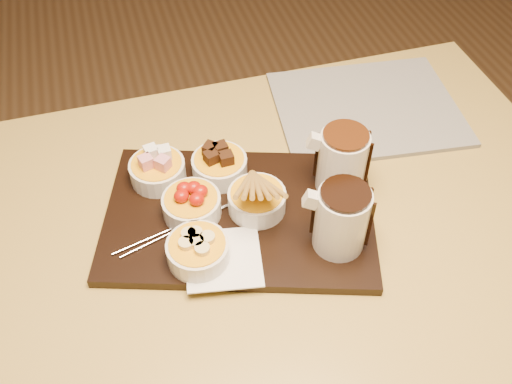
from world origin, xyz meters
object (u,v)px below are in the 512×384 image
object	(u,v)px
bowl_strawberries	(192,206)
pitcher_dark_chocolate	(341,220)
pitcher_milk_chocolate	(342,162)
serving_board	(239,215)
dining_table	(262,253)
newspaper	(367,108)

from	to	relation	value
bowl_strawberries	pitcher_dark_chocolate	world-z (taller)	pitcher_dark_chocolate
pitcher_milk_chocolate	bowl_strawberries	bearing A→B (deg)	-163.61
serving_board	pitcher_milk_chocolate	size ratio (longest dim) A/B	3.96
bowl_strawberries	pitcher_dark_chocolate	size ratio (longest dim) A/B	0.86
serving_board	bowl_strawberries	world-z (taller)	bowl_strawberries
pitcher_milk_chocolate	dining_table	bearing A→B (deg)	-152.50
serving_board	pitcher_milk_chocolate	world-z (taller)	pitcher_milk_chocolate
pitcher_milk_chocolate	newspaper	distance (m)	0.25
dining_table	serving_board	size ratio (longest dim) A/B	2.61
bowl_strawberries	dining_table	bearing A→B (deg)	-15.84
serving_board	bowl_strawberries	xyz separation A→B (m)	(-0.08, 0.02, 0.03)
dining_table	pitcher_milk_chocolate	xyz separation A→B (m)	(0.15, 0.02, 0.17)
serving_board	bowl_strawberries	size ratio (longest dim) A/B	4.60
dining_table	pitcher_dark_chocolate	bearing A→B (deg)	-43.72
newspaper	pitcher_milk_chocolate	bearing A→B (deg)	-119.51
serving_board	pitcher_dark_chocolate	distance (m)	0.19
newspaper	serving_board	bearing A→B (deg)	-141.15
pitcher_dark_chocolate	pitcher_milk_chocolate	size ratio (longest dim) A/B	1.00
newspaper	dining_table	bearing A→B (deg)	-136.32
serving_board	pitcher_milk_chocolate	xyz separation A→B (m)	(0.19, 0.01, 0.07)
dining_table	pitcher_dark_chocolate	world-z (taller)	pitcher_dark_chocolate
bowl_strawberries	newspaper	distance (m)	0.45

